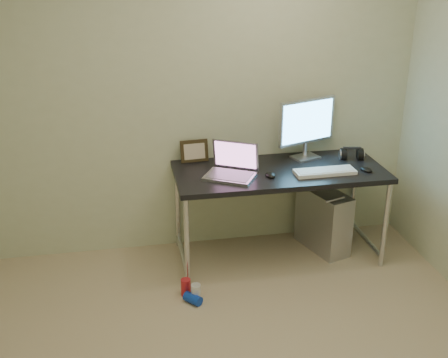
# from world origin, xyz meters

# --- Properties ---
(wall_back) EXTENTS (3.50, 0.02, 2.50)m
(wall_back) POSITION_xyz_m (0.00, 1.75, 1.25)
(wall_back) COLOR beige
(wall_back) RESTS_ON ground
(desk) EXTENTS (1.61, 0.70, 0.75)m
(desk) POSITION_xyz_m (0.59, 1.40, 0.67)
(desk) COLOR black
(desk) RESTS_ON ground
(tower_computer) EXTENTS (0.36, 0.53, 0.54)m
(tower_computer) POSITION_xyz_m (0.99, 1.45, 0.26)
(tower_computer) COLOR #B2B3B7
(tower_computer) RESTS_ON ground
(cable_a) EXTENTS (0.01, 0.16, 0.69)m
(cable_a) POSITION_xyz_m (0.94, 1.70, 0.40)
(cable_a) COLOR black
(cable_a) RESTS_ON ground
(cable_b) EXTENTS (0.02, 0.11, 0.71)m
(cable_b) POSITION_xyz_m (1.03, 1.68, 0.38)
(cable_b) COLOR black
(cable_b) RESTS_ON ground
(can_red) EXTENTS (0.08, 0.08, 0.13)m
(can_red) POSITION_xyz_m (-0.21, 0.97, 0.06)
(can_red) COLOR red
(can_red) RESTS_ON ground
(can_white) EXTENTS (0.08, 0.08, 0.13)m
(can_white) POSITION_xyz_m (-0.15, 0.88, 0.06)
(can_white) COLOR silver
(can_white) RESTS_ON ground
(can_blue) EXTENTS (0.14, 0.14, 0.07)m
(can_blue) POSITION_xyz_m (-0.17, 0.86, 0.04)
(can_blue) COLOR #1039BC
(can_blue) RESTS_ON ground
(laptop) EXTENTS (0.45, 0.43, 0.25)m
(laptop) POSITION_xyz_m (0.20, 1.35, 0.81)
(laptop) COLOR #BCBBC3
(laptop) RESTS_ON desk
(monitor) EXTENTS (0.50, 0.22, 0.49)m
(monitor) POSITION_xyz_m (0.86, 1.61, 1.04)
(monitor) COLOR #BCBBC3
(monitor) RESTS_ON desk
(keyboard) EXTENTS (0.46, 0.16, 0.03)m
(keyboard) POSITION_xyz_m (0.90, 1.25, 0.76)
(keyboard) COLOR white
(keyboard) RESTS_ON desk
(mouse_right) EXTENTS (0.10, 0.13, 0.04)m
(mouse_right) POSITION_xyz_m (1.23, 1.25, 0.77)
(mouse_right) COLOR black
(mouse_right) RESTS_ON desk
(mouse_left) EXTENTS (0.07, 0.12, 0.04)m
(mouse_left) POSITION_xyz_m (0.48, 1.27, 0.77)
(mouse_left) COLOR black
(mouse_left) RESTS_ON desk
(headphones) EXTENTS (0.20, 0.12, 0.12)m
(headphones) POSITION_xyz_m (1.22, 1.53, 0.78)
(headphones) COLOR black
(headphones) RESTS_ON desk
(picture_frame) EXTENTS (0.23, 0.08, 0.18)m
(picture_frame) POSITION_xyz_m (-0.03, 1.69, 0.84)
(picture_frame) COLOR black
(picture_frame) RESTS_ON desk
(webcam) EXTENTS (0.05, 0.04, 0.13)m
(webcam) POSITION_xyz_m (0.18, 1.67, 0.85)
(webcam) COLOR silver
(webcam) RESTS_ON desk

